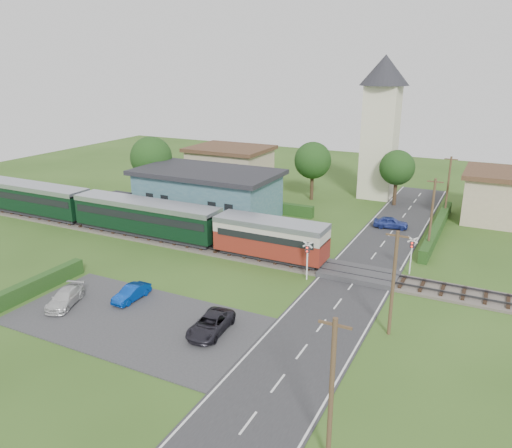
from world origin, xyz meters
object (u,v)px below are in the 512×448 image
at_px(station_building, 207,193).
at_px(house_west, 230,166).
at_px(crossing_signal_near, 307,255).
at_px(pedestrian_near, 236,227).
at_px(crossing_signal_far, 412,250).
at_px(car_park_blue, 131,293).
at_px(car_park_silver, 65,298).
at_px(equipment_hut, 118,205).
at_px(car_on_road, 391,222).
at_px(church_tower, 382,117).
at_px(house_east, 505,196).
at_px(car_park_dark, 211,324).
at_px(pedestrian_far, 140,213).
at_px(train, 121,212).

distance_m(station_building, house_west, 14.87).
xyz_separation_m(crossing_signal_near, pedestrian_near, (-9.49, 5.56, -0.75)).
distance_m(crossing_signal_far, car_park_blue, 22.35).
bearing_deg(crossing_signal_near, car_park_silver, -138.77).
bearing_deg(equipment_hut, pedestrian_near, -0.20).
height_order(station_building, car_on_road, station_building).
height_order(church_tower, car_park_silver, church_tower).
height_order(crossing_signal_near, car_park_silver, crossing_signal_near).
distance_m(house_east, car_park_dark, 38.64).
xyz_separation_m(house_east, pedestrian_near, (-23.09, -18.85, -1.40)).
xyz_separation_m(house_east, car_park_dark, (-16.06, -35.08, -2.14)).
bearing_deg(crossing_signal_far, car_park_dark, -121.98).
distance_m(house_west, car_park_dark, 40.80).
distance_m(crossing_signal_near, crossing_signal_far, 8.65).
bearing_deg(pedestrian_far, equipment_hut, 101.90).
height_order(car_park_dark, pedestrian_far, pedestrian_far).
xyz_separation_m(church_tower, car_park_blue, (-8.68, -37.70, -9.61)).
height_order(pedestrian_near, pedestrian_far, pedestrian_far).
bearing_deg(pedestrian_far, car_park_silver, -134.85).
bearing_deg(car_park_blue, pedestrian_far, 128.10).
bearing_deg(equipment_hut, station_building, 35.92).
distance_m(house_east, pedestrian_far, 39.54).
bearing_deg(car_park_blue, crossing_signal_near, 43.83).
bearing_deg(car_on_road, train, 109.34).
relative_size(equipment_hut, church_tower, 0.14).
distance_m(house_west, car_park_silver, 38.31).
height_order(car_park_blue, car_park_silver, car_park_silver).
distance_m(crossing_signal_far, car_park_dark, 18.30).
distance_m(train, crossing_signal_near, 21.27).
bearing_deg(crossing_signal_near, car_park_blue, -137.30).
height_order(train, pedestrian_near, train).
bearing_deg(car_park_dark, house_west, 113.04).
bearing_deg(car_park_silver, church_tower, 52.99).
xyz_separation_m(house_west, pedestrian_far, (0.63, -20.50, -1.36)).
bearing_deg(car_park_blue, equipment_hut, 135.00).
height_order(train, church_tower, church_tower).
height_order(equipment_hut, crossing_signal_far, crossing_signal_far).
xyz_separation_m(equipment_hut, station_building, (8.00, 5.79, 0.95)).
distance_m(station_building, pedestrian_near, 9.15).
bearing_deg(house_east, station_building, -156.56).
relative_size(church_tower, car_park_dark, 4.24).
bearing_deg(station_building, crossing_signal_near, -34.81).
bearing_deg(car_on_road, equipment_hut, 100.78).
bearing_deg(crossing_signal_far, church_tower, 110.02).
relative_size(crossing_signal_near, pedestrian_far, 1.66).
bearing_deg(train, car_on_road, 29.43).
xyz_separation_m(house_west, crossing_signal_near, (21.40, -25.41, -0.65)).
relative_size(train, church_tower, 2.45).
bearing_deg(crossing_signal_near, station_building, 145.19).
xyz_separation_m(train, house_east, (34.73, 22.00, 0.62)).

